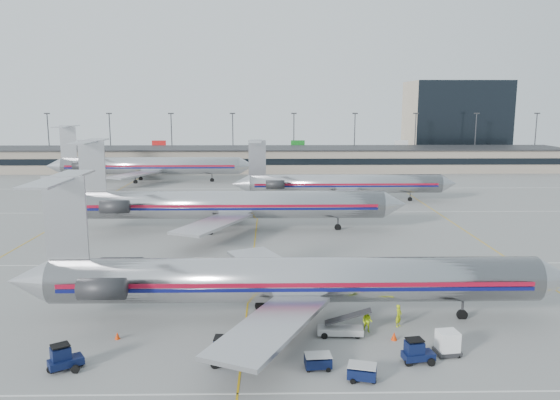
{
  "coord_description": "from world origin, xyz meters",
  "views": [
    {
      "loc": [
        2.14,
        -49.66,
        18.02
      ],
      "look_at": [
        3.44,
        26.43,
        4.5
      ],
      "focal_mm": 35.0,
      "sensor_mm": 36.0,
      "label": 1
    }
  ],
  "objects_px": {
    "uld_container": "(448,343)",
    "belt_loader": "(341,329)",
    "jet_foreground": "(284,279)",
    "jet_second_row": "(226,204)",
    "tug_center": "(227,352)"
  },
  "relations": [
    {
      "from": "jet_second_row",
      "to": "jet_foreground",
      "type": "bearing_deg",
      "value": -77.4
    },
    {
      "from": "jet_second_row",
      "to": "uld_container",
      "type": "relative_size",
      "value": 26.43
    },
    {
      "from": "uld_container",
      "to": "jet_foreground",
      "type": "bearing_deg",
      "value": 142.42
    },
    {
      "from": "belt_loader",
      "to": "jet_foreground",
      "type": "bearing_deg",
      "value": 147.66
    },
    {
      "from": "tug_center",
      "to": "uld_container",
      "type": "bearing_deg",
      "value": 7.63
    },
    {
      "from": "jet_second_row",
      "to": "tug_center",
      "type": "height_order",
      "value": "jet_second_row"
    },
    {
      "from": "jet_foreground",
      "to": "uld_container",
      "type": "bearing_deg",
      "value": -29.56
    },
    {
      "from": "tug_center",
      "to": "belt_loader",
      "type": "relative_size",
      "value": 0.61
    },
    {
      "from": "tug_center",
      "to": "uld_container",
      "type": "relative_size",
      "value": 1.36
    },
    {
      "from": "belt_loader",
      "to": "uld_container",
      "type": "bearing_deg",
      "value": -21.43
    },
    {
      "from": "belt_loader",
      "to": "jet_second_row",
      "type": "bearing_deg",
      "value": 111.76
    },
    {
      "from": "uld_container",
      "to": "belt_loader",
      "type": "bearing_deg",
      "value": 146.86
    },
    {
      "from": "jet_second_row",
      "to": "uld_container",
      "type": "xyz_separation_m",
      "value": [
        19.14,
        -39.79,
        -2.89
      ]
    },
    {
      "from": "jet_foreground",
      "to": "jet_second_row",
      "type": "bearing_deg",
      "value": 102.6
    },
    {
      "from": "jet_second_row",
      "to": "tug_center",
      "type": "xyz_separation_m",
      "value": [
        3.24,
        -41.02,
        -2.87
      ]
    }
  ]
}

